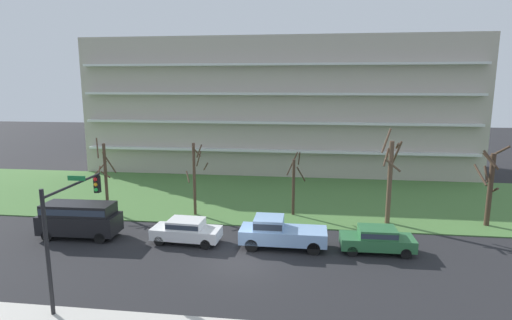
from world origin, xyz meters
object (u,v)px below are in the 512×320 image
(sedan_white_near_left, at_px, (186,230))
(tree_left, at_px, (195,176))
(tree_far_left, at_px, (105,175))
(traffic_signal_mast, at_px, (68,218))
(tree_right, at_px, (390,177))
(pickup_blue_center_right, at_px, (279,232))
(tree_far_right, at_px, (490,185))
(van_black_near_right, at_px, (79,217))
(tree_center, at_px, (294,184))
(sedan_green_center_left, at_px, (377,239))

(sedan_white_near_left, bearing_deg, tree_left, -77.63)
(tree_far_left, relative_size, traffic_signal_mast, 1.03)
(tree_right, relative_size, pickup_blue_center_right, 1.29)
(tree_far_right, relative_size, van_black_near_right, 1.13)
(pickup_blue_center_right, relative_size, traffic_signal_mast, 0.93)
(sedan_white_near_left, bearing_deg, tree_center, -132.60)
(tree_right, relative_size, traffic_signal_mast, 1.20)
(sedan_green_center_left, height_order, van_black_near_right, van_black_near_right)
(tree_far_left, relative_size, tree_left, 1.05)
(sedan_green_center_left, relative_size, pickup_blue_center_right, 0.82)
(tree_center, height_order, tree_far_right, tree_far_right)
(tree_left, bearing_deg, traffic_signal_mast, -100.58)
(van_black_near_right, bearing_deg, traffic_signal_mast, 116.92)
(sedan_white_near_left, distance_m, van_black_near_right, 7.35)
(tree_left, relative_size, van_black_near_right, 1.09)
(tree_left, height_order, sedan_white_near_left, tree_left)
(tree_left, bearing_deg, tree_right, -0.55)
(tree_far_left, bearing_deg, tree_far_right, 1.01)
(tree_right, relative_size, sedan_green_center_left, 1.58)
(van_black_near_right, bearing_deg, sedan_white_near_left, 178.55)
(sedan_white_near_left, xyz_separation_m, traffic_signal_mast, (-3.32, -7.41, 3.12))
(tree_center, height_order, van_black_near_right, tree_center)
(van_black_near_right, distance_m, traffic_signal_mast, 8.82)
(tree_right, height_order, van_black_near_right, tree_right)
(tree_left, distance_m, pickup_blue_center_right, 9.13)
(tree_far_left, xyz_separation_m, tree_left, (7.21, 0.29, 0.09))
(tree_right, height_order, pickup_blue_center_right, tree_right)
(tree_left, xyz_separation_m, sedan_white_near_left, (0.90, -5.56, -2.28))
(sedan_green_center_left, bearing_deg, tree_center, -51.71)
(tree_right, bearing_deg, tree_far_left, -179.60)
(tree_center, bearing_deg, tree_left, -172.95)
(traffic_signal_mast, bearing_deg, tree_far_right, 28.92)
(pickup_blue_center_right, height_order, traffic_signal_mast, traffic_signal_mast)
(traffic_signal_mast, bearing_deg, tree_far_left, 110.66)
(tree_far_left, height_order, tree_far_right, tree_far_left)
(tree_left, height_order, tree_center, tree_left)
(tree_center, relative_size, tree_right, 0.73)
(tree_far_right, height_order, sedan_green_center_left, tree_far_right)
(tree_left, bearing_deg, sedan_green_center_left, -23.36)
(pickup_blue_center_right, bearing_deg, van_black_near_right, 0.19)
(tree_far_right, distance_m, sedan_white_near_left, 21.45)
(tree_center, xyz_separation_m, sedan_white_near_left, (-6.67, -6.50, -1.68))
(sedan_green_center_left, xyz_separation_m, traffic_signal_mast, (-15.30, -7.41, 3.12))
(tree_far_right, bearing_deg, van_black_near_right, -168.30)
(tree_right, xyz_separation_m, sedan_green_center_left, (-1.61, -5.42, -2.66))
(traffic_signal_mast, bearing_deg, tree_right, 37.21)
(sedan_white_near_left, xyz_separation_m, sedan_green_center_left, (11.97, 0.00, 0.00))
(tree_far_left, distance_m, van_black_near_right, 5.58)
(tree_left, relative_size, sedan_green_center_left, 1.29)
(sedan_white_near_left, distance_m, sedan_green_center_left, 11.97)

